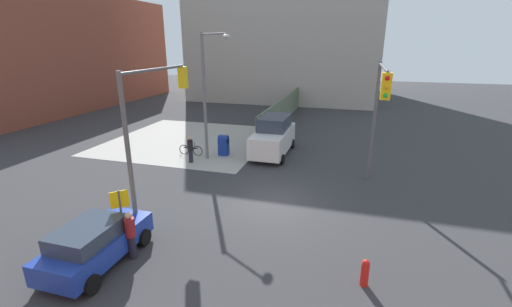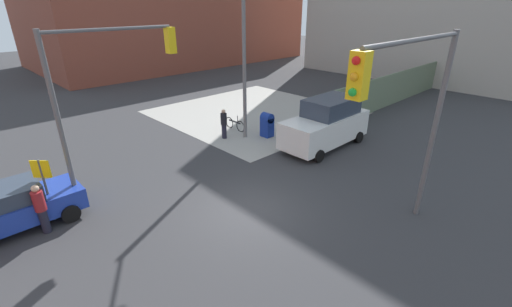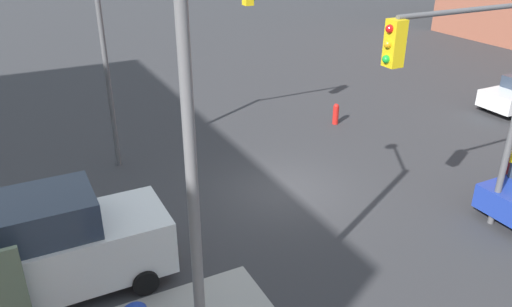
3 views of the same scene
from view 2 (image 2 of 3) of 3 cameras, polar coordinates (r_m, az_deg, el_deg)
The scene contains 14 objects.
ground_plane at distance 13.13m, azimuth -1.60°, elevation -9.56°, with size 120.00×120.00×0.00m, color #333335.
sidewalk_corner at distance 24.75m, azimuth -0.25°, elevation 6.91°, with size 12.00×12.00×0.01m, color #9E9B93.
construction_fence at distance 28.34m, azimuth 21.77°, elevation 9.92°, with size 19.87×0.12×2.40m, color #607056.
building_warehouse_north at distance 48.95m, azimuth -14.37°, elevation 22.14°, with size 32.00×18.00×12.64m.
traffic_signal_nw_corner at distance 13.74m, azimuth -23.49°, elevation 10.90°, with size 4.95×0.36×6.50m.
traffic_signal_se_corner at distance 10.62m, azimuth 24.82°, elevation 7.57°, with size 5.73×0.36×6.50m.
street_lamp_corner at distance 18.55m, azimuth -1.77°, elevation 16.03°, with size 1.63×2.33×8.00m.
warning_sign_two_way at distance 13.89m, azimuth -31.87°, elevation -3.75°, with size 0.48×0.48×2.40m.
mailbox_blue at distance 19.94m, azimuth 1.86°, elevation 4.94°, with size 0.56×0.64×1.43m.
hatchback_blue at distance 14.45m, azimuth -35.50°, elevation -7.25°, with size 4.12×2.02×1.62m.
van_white_delivery at distance 18.79m, azimuth 11.63°, elevation 4.91°, with size 5.40×2.32×2.62m.
pedestrian_crossing at distance 19.68m, azimuth -5.38°, elevation 5.01°, with size 0.36×0.36×1.73m.
pedestrian_waiting at distance 13.58m, azimuth -32.23°, elevation -7.72°, with size 0.36×0.36×1.82m.
bicycle_leaning_on_fence at distance 21.21m, azimuth -3.55°, elevation 4.89°, with size 0.05×1.75×0.97m.
Camera 2 is at (-7.33, -8.14, 7.23)m, focal length 24.00 mm.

